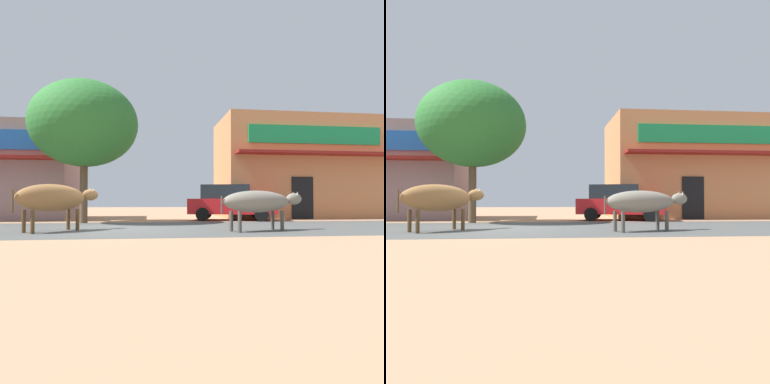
# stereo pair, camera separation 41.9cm
# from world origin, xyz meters

# --- Properties ---
(ground) EXTENTS (80.00, 80.00, 0.00)m
(ground) POSITION_xyz_m (0.00, 0.00, 0.00)
(ground) COLOR tan
(asphalt_road) EXTENTS (72.00, 6.42, 0.00)m
(asphalt_road) POSITION_xyz_m (0.00, 0.00, 0.00)
(asphalt_road) COLOR #4D4E4D
(asphalt_road) RESTS_ON ground
(storefront_right_club) EXTENTS (8.65, 5.37, 5.39)m
(storefront_right_club) POSITION_xyz_m (9.32, 7.21, 2.70)
(storefront_right_club) COLOR #CC804F
(storefront_right_club) RESTS_ON ground
(roadside_tree) EXTENTS (4.38, 4.38, 5.81)m
(roadside_tree) POSITION_xyz_m (-1.61, 3.12, 4.05)
(roadside_tree) COLOR brown
(roadside_tree) RESTS_ON ground
(parked_hatchback_car) EXTENTS (4.29, 2.70, 1.64)m
(parked_hatchback_car) POSITION_xyz_m (4.79, 4.38, 0.84)
(parked_hatchback_car) COLOR red
(parked_hatchback_car) RESTS_ON ground
(cow_near_brown) EXTENTS (2.28, 2.21, 1.39)m
(cow_near_brown) POSITION_xyz_m (-1.78, -0.89, 0.98)
(cow_near_brown) COLOR olive
(cow_near_brown) RESTS_ON ground
(cow_far_dark) EXTENTS (2.84, 1.32, 1.21)m
(cow_far_dark) POSITION_xyz_m (4.28, -1.51, 0.87)
(cow_far_dark) COLOR gray
(cow_far_dark) RESTS_ON ground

